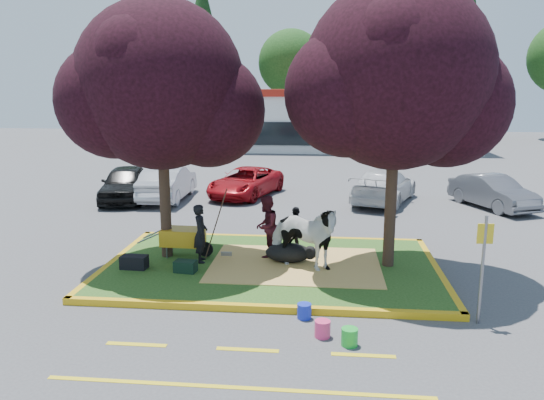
# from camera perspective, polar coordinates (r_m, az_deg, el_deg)

# --- Properties ---
(ground) EXTENTS (90.00, 90.00, 0.00)m
(ground) POSITION_cam_1_polar(r_m,az_deg,el_deg) (13.45, -0.06, -7.50)
(ground) COLOR #424244
(ground) RESTS_ON ground
(median_island) EXTENTS (8.00, 5.00, 0.15)m
(median_island) POSITION_cam_1_polar(r_m,az_deg,el_deg) (13.42, -0.06, -7.20)
(median_island) COLOR #224716
(median_island) RESTS_ON ground
(curb_near) EXTENTS (8.30, 0.16, 0.15)m
(curb_near) POSITION_cam_1_polar(r_m,az_deg,el_deg) (11.03, -1.42, -11.57)
(curb_near) COLOR gold
(curb_near) RESTS_ON ground
(curb_far) EXTENTS (8.30, 0.16, 0.15)m
(curb_far) POSITION_cam_1_polar(r_m,az_deg,el_deg) (15.87, 0.87, -4.16)
(curb_far) COLOR gold
(curb_far) RESTS_ON ground
(curb_left) EXTENTS (0.16, 5.30, 0.15)m
(curb_left) POSITION_cam_1_polar(r_m,az_deg,el_deg) (14.39, -16.55, -6.38)
(curb_left) COLOR gold
(curb_left) RESTS_ON ground
(curb_right) EXTENTS (0.16, 5.30, 0.15)m
(curb_right) POSITION_cam_1_polar(r_m,az_deg,el_deg) (13.66, 17.39, -7.43)
(curb_right) COLOR gold
(curb_right) RESTS_ON ground
(straw_bedding) EXTENTS (4.20, 3.00, 0.01)m
(straw_bedding) POSITION_cam_1_polar(r_m,az_deg,el_deg) (13.36, 2.52, -6.95)
(straw_bedding) COLOR #EEBC62
(straw_bedding) RESTS_ON median_island
(tree_purple_left) EXTENTS (5.06, 4.20, 6.51)m
(tree_purple_left) POSITION_cam_1_polar(r_m,az_deg,el_deg) (13.61, -11.85, 11.20)
(tree_purple_left) COLOR black
(tree_purple_left) RESTS_ON median_island
(tree_purple_right) EXTENTS (5.30, 4.40, 6.82)m
(tree_purple_right) POSITION_cam_1_polar(r_m,az_deg,el_deg) (12.91, 13.33, 12.00)
(tree_purple_right) COLOR black
(tree_purple_right) RESTS_ON median_island
(fire_lane_stripe_a) EXTENTS (1.10, 0.12, 0.01)m
(fire_lane_stripe_a) POSITION_cam_1_polar(r_m,az_deg,el_deg) (10.08, -14.37, -14.81)
(fire_lane_stripe_a) COLOR yellow
(fire_lane_stripe_a) RESTS_ON ground
(fire_lane_stripe_b) EXTENTS (1.10, 0.12, 0.01)m
(fire_lane_stripe_b) POSITION_cam_1_polar(r_m,az_deg,el_deg) (9.62, -2.64, -15.79)
(fire_lane_stripe_b) COLOR yellow
(fire_lane_stripe_b) RESTS_ON ground
(fire_lane_stripe_c) EXTENTS (1.10, 0.12, 0.01)m
(fire_lane_stripe_c) POSITION_cam_1_polar(r_m,az_deg,el_deg) (9.56, 9.80, -16.14)
(fire_lane_stripe_c) COLOR yellow
(fire_lane_stripe_c) RESTS_ON ground
(fire_lane_long) EXTENTS (6.00, 0.10, 0.01)m
(fire_lane_long) POSITION_cam_1_polar(r_m,az_deg,el_deg) (8.59, -3.86, -19.49)
(fire_lane_long) COLOR yellow
(fire_lane_long) RESTS_ON ground
(retail_building) EXTENTS (20.40, 8.40, 4.40)m
(retail_building) POSITION_cam_1_polar(r_m,az_deg,el_deg) (40.67, 6.76, 8.72)
(retail_building) COLOR silver
(retail_building) RESTS_ON ground
(treeline) EXTENTS (46.58, 7.80, 14.63)m
(treeline) POSITION_cam_1_polar(r_m,az_deg,el_deg) (50.33, 5.82, 15.59)
(treeline) COLOR black
(treeline) RESTS_ON ground
(cow) EXTENTS (2.11, 1.58, 1.62)m
(cow) POSITION_cam_1_polar(r_m,az_deg,el_deg) (12.84, 3.32, -3.98)
(cow) COLOR white
(cow) RESTS_ON median_island
(calf) EXTENTS (1.26, 0.88, 0.50)m
(calf) POSITION_cam_1_polar(r_m,az_deg,el_deg) (13.47, 1.74, -5.69)
(calf) COLOR black
(calf) RESTS_ON median_island
(handler) EXTENTS (0.47, 0.61, 1.49)m
(handler) POSITION_cam_1_polar(r_m,az_deg,el_deg) (13.50, -7.68, -3.56)
(handler) COLOR black
(handler) RESTS_ON median_island
(visitor_a) EXTENTS (0.76, 0.90, 1.62)m
(visitor_a) POSITION_cam_1_polar(r_m,az_deg,el_deg) (13.77, -0.63, -2.85)
(visitor_a) COLOR #42131A
(visitor_a) RESTS_ON median_island
(visitor_b) EXTENTS (0.34, 0.75, 1.26)m
(visitor_b) POSITION_cam_1_polar(r_m,az_deg,el_deg) (14.16, 2.58, -3.21)
(visitor_b) COLOR black
(visitor_b) RESTS_ON median_island
(wheelbarrow) EXTENTS (1.96, 0.70, 0.74)m
(wheelbarrow) POSITION_cam_1_polar(r_m,az_deg,el_deg) (14.08, -9.50, -3.96)
(wheelbarrow) COLOR black
(wheelbarrow) RESTS_ON median_island
(gear_bag_dark) EXTENTS (0.65, 0.38, 0.32)m
(gear_bag_dark) POSITION_cam_1_polar(r_m,az_deg,el_deg) (13.46, -14.60, -6.48)
(gear_bag_dark) COLOR black
(gear_bag_dark) RESTS_ON median_island
(gear_bag_green) EXTENTS (0.56, 0.39, 0.28)m
(gear_bag_green) POSITION_cam_1_polar(r_m,az_deg,el_deg) (12.97, -9.29, -7.06)
(gear_bag_green) COLOR black
(gear_bag_green) RESTS_ON median_island
(sign_post) EXTENTS (0.30, 0.06, 2.15)m
(sign_post) POSITION_cam_1_polar(r_m,az_deg,el_deg) (10.85, 21.76, -5.95)
(sign_post) COLOR slate
(sign_post) RESTS_ON ground
(bucket_green) EXTENTS (0.39, 0.39, 0.32)m
(bucket_green) POSITION_cam_1_polar(r_m,az_deg,el_deg) (9.79, 8.34, -14.37)
(bucket_green) COLOR green
(bucket_green) RESTS_ON ground
(bucket_pink) EXTENTS (0.32, 0.32, 0.31)m
(bucket_pink) POSITION_cam_1_polar(r_m,az_deg,el_deg) (10.03, 5.45, -13.63)
(bucket_pink) COLOR #ED3471
(bucket_pink) RESTS_ON ground
(bucket_blue) EXTENTS (0.29, 0.29, 0.30)m
(bucket_blue) POSITION_cam_1_polar(r_m,az_deg,el_deg) (10.73, 3.49, -11.84)
(bucket_blue) COLOR #182CC2
(bucket_blue) RESTS_ON ground
(car_black) EXTENTS (2.38, 4.36, 1.41)m
(car_black) POSITION_cam_1_polar(r_m,az_deg,el_deg) (22.24, -15.49, 1.74)
(car_black) COLOR black
(car_black) RESTS_ON ground
(car_silver) EXTENTS (1.58, 4.27, 1.39)m
(car_silver) POSITION_cam_1_polar(r_m,az_deg,el_deg) (22.00, -11.13, 1.82)
(car_silver) COLOR #ABADB4
(car_silver) RESTS_ON ground
(car_red) EXTENTS (3.16, 4.70, 1.20)m
(car_red) POSITION_cam_1_polar(r_m,az_deg,el_deg) (22.36, -2.82, 1.94)
(car_red) COLOR #9D0D14
(car_red) RESTS_ON ground
(car_white) EXTENTS (3.32, 4.95, 1.33)m
(car_white) POSITION_cam_1_polar(r_m,az_deg,el_deg) (21.57, 11.95, 1.51)
(car_white) COLOR silver
(car_white) RESTS_ON ground
(car_grey) EXTENTS (2.73, 4.01, 1.25)m
(car_grey) POSITION_cam_1_polar(r_m,az_deg,el_deg) (21.75, 22.64, 0.82)
(car_grey) COLOR #55565C
(car_grey) RESTS_ON ground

